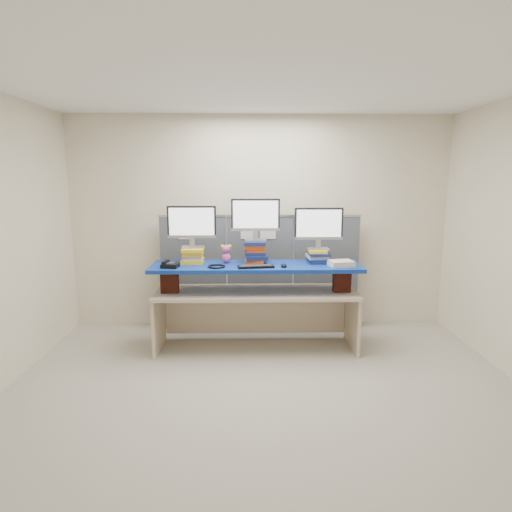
{
  "coord_description": "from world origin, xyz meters",
  "views": [
    {
      "loc": [
        -0.16,
        -3.69,
        2.01
      ],
      "look_at": [
        -0.07,
        1.1,
        1.12
      ],
      "focal_mm": 30.0,
      "sensor_mm": 36.0,
      "label": 1
    }
  ],
  "objects_px": {
    "keyboard": "(256,266)",
    "desk_phone": "(170,265)",
    "desk": "(256,303)",
    "blue_board": "(256,266)",
    "monitor_right": "(319,226)",
    "monitor_left": "(192,224)",
    "monitor_center": "(256,217)"
  },
  "relations": [
    {
      "from": "monitor_left",
      "to": "monitor_right",
      "type": "distance_m",
      "value": 1.47
    },
    {
      "from": "keyboard",
      "to": "desk_phone",
      "type": "distance_m",
      "value": 0.96
    },
    {
      "from": "monitor_right",
      "to": "keyboard",
      "type": "relative_size",
      "value": 1.35
    },
    {
      "from": "desk",
      "to": "blue_board",
      "type": "distance_m",
      "value": 0.43
    },
    {
      "from": "desk",
      "to": "keyboard",
      "type": "bearing_deg",
      "value": -92.0
    },
    {
      "from": "blue_board",
      "to": "desk_phone",
      "type": "height_order",
      "value": "desk_phone"
    },
    {
      "from": "monitor_right",
      "to": "monitor_left",
      "type": "bearing_deg",
      "value": 180.0
    },
    {
      "from": "desk",
      "to": "monitor_right",
      "type": "relative_size",
      "value": 4.15
    },
    {
      "from": "blue_board",
      "to": "monitor_right",
      "type": "height_order",
      "value": "monitor_right"
    },
    {
      "from": "desk_phone",
      "to": "keyboard",
      "type": "bearing_deg",
      "value": 6.86
    },
    {
      "from": "keyboard",
      "to": "desk_phone",
      "type": "xyz_separation_m",
      "value": [
        -0.96,
        0.02,
        0.02
      ]
    },
    {
      "from": "desk",
      "to": "monitor_center",
      "type": "bearing_deg",
      "value": 91.63
    },
    {
      "from": "monitor_center",
      "to": "keyboard",
      "type": "distance_m",
      "value": 0.59
    },
    {
      "from": "monitor_center",
      "to": "desk_phone",
      "type": "height_order",
      "value": "monitor_center"
    },
    {
      "from": "desk",
      "to": "desk_phone",
      "type": "bearing_deg",
      "value": -171.84
    },
    {
      "from": "monitor_center",
      "to": "keyboard",
      "type": "height_order",
      "value": "monitor_center"
    },
    {
      "from": "monitor_right",
      "to": "blue_board",
      "type": "bearing_deg",
      "value": -170.75
    },
    {
      "from": "blue_board",
      "to": "monitor_left",
      "type": "bearing_deg",
      "value": 170.86
    },
    {
      "from": "monitor_right",
      "to": "desk_phone",
      "type": "height_order",
      "value": "monitor_right"
    },
    {
      "from": "blue_board",
      "to": "desk_phone",
      "type": "bearing_deg",
      "value": -171.84
    },
    {
      "from": "blue_board",
      "to": "monitor_left",
      "type": "height_order",
      "value": "monitor_left"
    },
    {
      "from": "blue_board",
      "to": "keyboard",
      "type": "xyz_separation_m",
      "value": [
        -0.01,
        -0.16,
        0.03
      ]
    },
    {
      "from": "blue_board",
      "to": "monitor_right",
      "type": "distance_m",
      "value": 0.87
    },
    {
      "from": "desk_phone",
      "to": "monitor_right",
      "type": "bearing_deg",
      "value": 16.85
    },
    {
      "from": "blue_board",
      "to": "monitor_center",
      "type": "relative_size",
      "value": 4.28
    },
    {
      "from": "blue_board",
      "to": "keyboard",
      "type": "height_order",
      "value": "keyboard"
    },
    {
      "from": "blue_board",
      "to": "monitor_center",
      "type": "bearing_deg",
      "value": 91.63
    },
    {
      "from": "desk",
      "to": "keyboard",
      "type": "height_order",
      "value": "keyboard"
    },
    {
      "from": "desk",
      "to": "blue_board",
      "type": "relative_size",
      "value": 0.97
    },
    {
      "from": "blue_board",
      "to": "monitor_left",
      "type": "xyz_separation_m",
      "value": [
        -0.74,
        0.12,
        0.48
      ]
    },
    {
      "from": "monitor_left",
      "to": "monitor_right",
      "type": "relative_size",
      "value": 1.0
    },
    {
      "from": "blue_board",
      "to": "monitor_left",
      "type": "relative_size",
      "value": 4.28
    }
  ]
}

